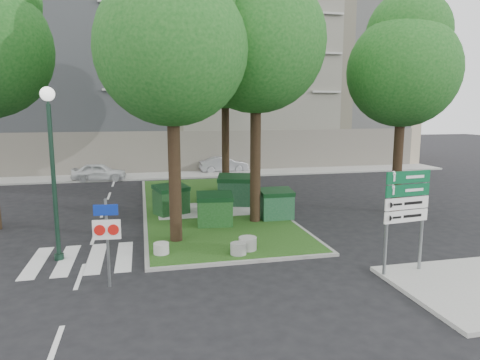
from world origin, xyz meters
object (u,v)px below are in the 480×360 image
object	(u,v)px
tree_median_far	(226,47)
street_lamp	(52,153)
bollard_right	(238,249)
car_silver	(224,164)
car_white	(99,172)
traffic_sign_pole	(107,231)
bollard_mid	(248,243)
directional_sign	(406,205)
tree_street_right	(405,61)
dumpster_d	(276,204)
dumpster_a	(171,200)
tree_median_mid	(174,64)
litter_bin	(246,185)
dumpster_b	(215,209)
tree_median_near_left	(174,34)
bollard_left	(161,248)
tree_median_near_right	(258,29)
dumpster_c	(235,190)

from	to	relation	value
tree_median_far	street_lamp	xyz separation A→B (m)	(-7.64, -10.43, -4.86)
bollard_right	car_silver	distance (m)	19.26
car_white	traffic_sign_pole	bearing A→B (deg)	-168.70
bollard_mid	directional_sign	distance (m)	5.21
tree_street_right	bollard_right	world-z (taller)	tree_street_right
directional_sign	car_white	xyz separation A→B (m)	(-10.18, 19.62, -1.50)
dumpster_d	directional_sign	distance (m)	7.10
traffic_sign_pole	dumpster_a	bearing A→B (deg)	78.94
tree_median_mid	litter_bin	xyz separation A→B (m)	(4.11, 1.84, -6.50)
directional_sign	litter_bin	bearing A→B (deg)	89.82
dumpster_b	bollard_mid	world-z (taller)	dumpster_b
litter_bin	bollard_right	bearing A→B (deg)	-105.26
street_lamp	litter_bin	bearing A→B (deg)	47.32
traffic_sign_pole	car_silver	distance (m)	21.69
tree_street_right	dumpster_b	world-z (taller)	tree_street_right
dumpster_a	street_lamp	size ratio (longest dim) A/B	0.32
street_lamp	car_silver	size ratio (longest dim) A/B	1.48
tree_median_mid	tree_median_far	xyz separation A→B (m)	(3.20, 3.00, 1.34)
car_white	tree_median_far	bearing A→B (deg)	-119.79
tree_median_near_left	tree_street_right	world-z (taller)	tree_median_near_left
tree_median_far	car_silver	world-z (taller)	tree_median_far
street_lamp	directional_sign	distance (m)	10.79
dumpster_b	dumpster_d	distance (m)	2.82
dumpster_d	car_silver	distance (m)	14.80
tree_street_right	tree_median_near_left	bearing A→B (deg)	-166.61
car_white	litter_bin	bearing A→B (deg)	-121.99
dumpster_a	car_white	size ratio (longest dim) A/B	0.49
tree_median_far	dumpster_b	size ratio (longest dim) A/B	7.63
tree_median_near_left	car_white	distance (m)	16.93
tree_median_near_left	car_white	world-z (taller)	tree_median_near_left
litter_bin	traffic_sign_pole	bearing A→B (deg)	-119.82
tree_median_far	bollard_mid	world-z (taller)	tree_median_far
dumpster_a	bollard_right	xyz separation A→B (m)	(1.75, -6.06, -0.46)
street_lamp	car_white	xyz separation A→B (m)	(-0.13, 15.93, -2.85)
bollard_left	directional_sign	xyz separation A→B (m)	(6.80, -3.18, 1.80)
bollard_left	tree_median_near_right	bearing A→B (deg)	39.38
tree_median_near_left	car_silver	world-z (taller)	tree_median_near_left
dumpster_c	traffic_sign_pole	size ratio (longest dim) A/B	0.77
dumpster_b	bollard_left	world-z (taller)	dumpster_b
dumpster_a	directional_sign	size ratio (longest dim) A/B	0.59
dumpster_b	car_white	size ratio (longest dim) A/B	0.44
bollard_right	directional_sign	world-z (taller)	directional_sign
dumpster_c	car_white	bearing A→B (deg)	143.19
dumpster_c	car_silver	distance (m)	11.91
tree_median_near_left	dumpster_b	distance (m)	6.95
tree_median_mid	car_silver	bearing A→B (deg)	67.09
tree_street_right	car_white	size ratio (longest dim) A/B	2.82
dumpster_b	bollard_mid	distance (m)	3.42
dumpster_a	dumpster_b	distance (m)	2.83
tree_median_near_left	bollard_left	distance (m)	7.19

